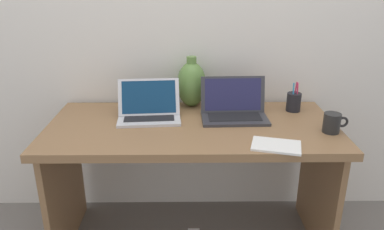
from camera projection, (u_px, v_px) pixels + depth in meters
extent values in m
cube|color=silver|center=(191.00, 18.00, 2.09)|extent=(4.40, 0.04, 2.40)
cube|color=olive|center=(192.00, 128.00, 1.92)|extent=(1.48, 0.68, 0.04)
cube|color=olive|center=(65.00, 188.00, 2.05)|extent=(0.03, 0.58, 0.68)
cube|color=olive|center=(319.00, 187.00, 2.06)|extent=(0.03, 0.58, 0.68)
cube|color=silver|center=(149.00, 118.00, 1.97)|extent=(0.34, 0.24, 0.01)
cube|color=black|center=(149.00, 117.00, 1.97)|extent=(0.27, 0.15, 0.00)
cube|color=silver|center=(149.00, 97.00, 1.99)|extent=(0.33, 0.12, 0.18)
cube|color=navy|center=(149.00, 97.00, 1.99)|extent=(0.29, 0.11, 0.16)
cube|color=#333338|center=(234.00, 118.00, 1.97)|extent=(0.35, 0.22, 0.01)
cube|color=black|center=(234.00, 116.00, 1.97)|extent=(0.28, 0.14, 0.00)
cube|color=#333338|center=(233.00, 94.00, 2.02)|extent=(0.35, 0.06, 0.19)
cube|color=#23234C|center=(233.00, 94.00, 2.02)|extent=(0.30, 0.06, 0.17)
ellipsoid|color=#5B843D|center=(192.00, 84.00, 2.13)|extent=(0.17, 0.17, 0.26)
cylinder|color=#5B843D|center=(191.00, 60.00, 2.08)|extent=(0.06, 0.06, 0.04)
cube|color=white|center=(276.00, 146.00, 1.67)|extent=(0.24, 0.19, 0.01)
cylinder|color=black|center=(332.00, 123.00, 1.80)|extent=(0.08, 0.08, 0.10)
torus|color=black|center=(343.00, 122.00, 1.80)|extent=(0.05, 0.01, 0.05)
cylinder|color=black|center=(294.00, 102.00, 2.08)|extent=(0.08, 0.08, 0.10)
cylinder|color=#D83359|center=(297.00, 94.00, 2.06)|extent=(0.02, 0.02, 0.14)
cylinder|color=#338CBF|center=(293.00, 95.00, 2.05)|extent=(0.01, 0.01, 0.13)
cylinder|color=#D83359|center=(295.00, 93.00, 2.08)|extent=(0.02, 0.01, 0.13)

